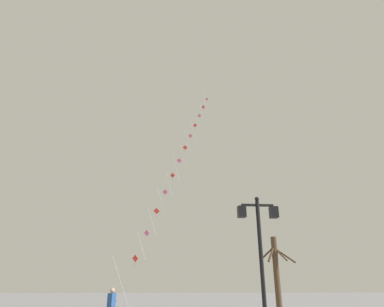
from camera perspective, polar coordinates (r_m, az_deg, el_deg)
twin_lantern_lamp_post at (r=12.22m, az=11.47°, el=-13.98°), size 1.45×0.28×4.81m
kite_train at (r=27.27m, az=-2.30°, el=-1.47°), size 7.15×13.63×21.28m
kite_flyer at (r=17.32m, az=-13.63°, el=-24.05°), size 0.38×0.62×1.71m
bare_tree at (r=19.69m, az=14.26°, el=-19.58°), size 1.75×0.97×4.36m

